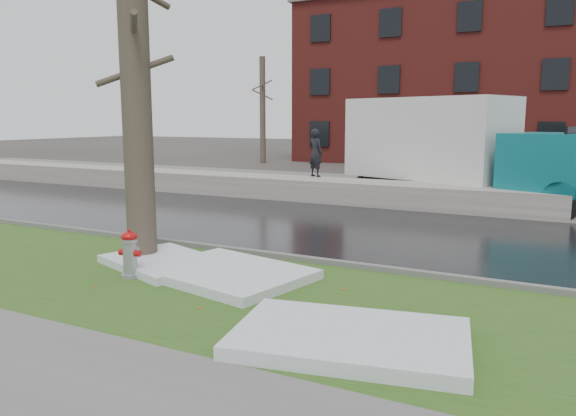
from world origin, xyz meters
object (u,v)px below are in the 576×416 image
at_px(fire_hydrant, 130,252).
at_px(worker, 316,153).
at_px(box_truck, 458,147).
at_px(tree, 135,75).

xyz_separation_m(fire_hydrant, worker, (-1.38, 10.67, 1.10)).
bearing_deg(box_truck, worker, -146.51).
relative_size(tree, worker, 4.20).
bearing_deg(tree, worker, 94.13).
bearing_deg(worker, fire_hydrant, 118.23).
relative_size(fire_hydrant, tree, 0.12).
distance_m(tree, box_truck, 11.54).
distance_m(fire_hydrant, worker, 10.81).
xyz_separation_m(tree, worker, (-0.69, 9.60, -1.98)).
xyz_separation_m(box_truck, worker, (-4.60, -1.12, -0.25)).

